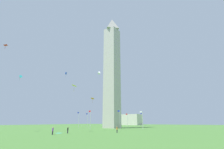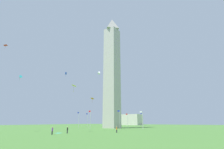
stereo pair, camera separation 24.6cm
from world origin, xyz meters
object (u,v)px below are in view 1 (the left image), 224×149
(obelisk_monument, at_px, (112,69))
(kite_blue_box, at_px, (66,73))
(flagpole_n, at_px, (87,119))
(flagpole_w, at_px, (127,120))
(flagpole_sw, at_px, (143,119))
(kite_white_delta, at_px, (100,73))
(flagpole_e, at_px, (90,119))
(flagpole_s, at_px, (142,119))
(kite_orange_diamond, at_px, (92,99))
(person_orange_shirt, at_px, (117,130))
(distant_building, at_px, (127,120))
(flagpole_ne, at_px, (79,119))
(flagpole_se, at_px, (120,119))
(kite_red_diamond, at_px, (6,45))
(flagpole_nw, at_px, (106,120))
(kite_yellow_diamond, at_px, (74,86))
(person_black_shirt, at_px, (68,130))
(kite_cyan_delta, at_px, (20,77))
(picnic_blanket_near_first_person, at_px, (59,133))
(person_purple_shirt, at_px, (53,131))

(obelisk_monument, distance_m, kite_blue_box, 26.21)
(flagpole_n, height_order, flagpole_w, same)
(obelisk_monument, xyz_separation_m, flagpole_sw, (-11.17, -11.23, -25.92))
(kite_white_delta, bearing_deg, flagpole_e, -3.84)
(flagpole_s, height_order, kite_orange_diamond, kite_orange_diamond)
(flagpole_sw, bearing_deg, kite_blue_box, 61.87)
(flagpole_s, distance_m, person_orange_shirt, 28.19)
(distant_building, bearing_deg, flagpole_sw, 124.29)
(flagpole_ne, bearing_deg, flagpole_e, 157.50)
(obelisk_monument, xyz_separation_m, flagpole_se, (-11.17, 11.23, -25.92))
(flagpole_n, bearing_deg, kite_red_diamond, 98.78)
(flagpole_e, relative_size, flagpole_nw, 1.00)
(kite_red_diamond, bearing_deg, flagpole_sw, -108.37)
(kite_yellow_diamond, xyz_separation_m, kite_red_diamond, (15.66, 15.38, 12.18))
(flagpole_s, bearing_deg, person_black_shirt, 82.15)
(flagpole_ne, bearing_deg, kite_red_diamond, 94.30)
(kite_white_delta, distance_m, kite_red_diamond, 34.61)
(kite_cyan_delta, xyz_separation_m, kite_blue_box, (-8.54, -14.30, 3.60))
(picnic_blanket_near_first_person, bearing_deg, kite_yellow_diamond, -82.42)
(flagpole_w, xyz_separation_m, picnic_blanket_near_first_person, (-7.86, 53.49, -4.16))
(flagpole_sw, relative_size, person_black_shirt, 4.52)
(flagpole_ne, distance_m, flagpole_s, 29.35)
(flagpole_n, xyz_separation_m, kite_cyan_delta, (0.25, 38.28, 15.00))
(kite_white_delta, bearing_deg, kite_red_diamond, 67.74)
(flagpole_ne, distance_m, kite_yellow_diamond, 29.95)
(flagpole_sw, xyz_separation_m, person_purple_shirt, (0.02, 53.52, -3.29))
(kite_white_delta, relative_size, kite_red_diamond, 1.78)
(person_purple_shirt, distance_m, distant_building, 125.05)
(kite_orange_diamond, distance_m, kite_white_delta, 13.26)
(flagpole_ne, xyz_separation_m, person_orange_shirt, (-31.34, 16.44, -3.33))
(picnic_blanket_near_first_person, bearing_deg, distant_building, -70.41)
(flagpole_e, height_order, kite_orange_diamond, kite_orange_diamond)
(kite_white_delta, relative_size, kite_cyan_delta, 1.21)
(flagpole_w, height_order, kite_cyan_delta, kite_cyan_delta)
(flagpole_ne, relative_size, flagpole_nw, 1.00)
(kite_white_delta, height_order, kite_blue_box, kite_white_delta)
(person_black_shirt, height_order, person_orange_shirt, person_orange_shirt)
(flagpole_w, relative_size, picnic_blanket_near_first_person, 4.21)
(flagpole_ne, height_order, flagpole_nw, same)
(flagpole_n, bearing_deg, kite_yellow_diamond, 125.23)
(flagpole_n, xyz_separation_m, kite_yellow_diamond, (-23.09, 32.69, 9.83))
(flagpole_e, distance_m, kite_blue_box, 21.65)
(flagpole_n, xyz_separation_m, flagpole_nw, (-4.65, -11.23, 0.00))
(flagpole_s, height_order, picnic_blanket_near_first_person, flagpole_s)
(flagpole_se, xyz_separation_m, person_black_shirt, (0.48, 26.00, -3.34))
(flagpole_sw, distance_m, kite_orange_diamond, 34.68)
(flagpole_nw, relative_size, kite_white_delta, 2.80)
(flagpole_s, relative_size, flagpole_w, 1.00)
(obelisk_monument, bearing_deg, person_orange_shirt, 125.91)
(flagpole_e, distance_m, kite_red_diamond, 39.90)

